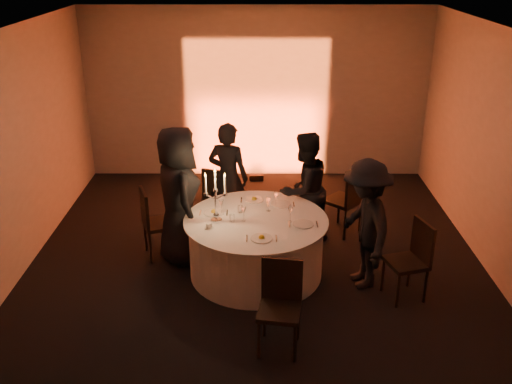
{
  "coord_description": "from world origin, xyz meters",
  "views": [
    {
      "loc": [
        0.02,
        -6.35,
        3.88
      ],
      "look_at": [
        0.0,
        0.2,
        1.05
      ],
      "focal_mm": 40.0,
      "sensor_mm": 36.0,
      "label": 1
    }
  ],
  "objects_px": {
    "guest_left": "(179,196)",
    "banquet_table": "(256,246)",
    "guest_right": "(365,224)",
    "candelabra": "(216,203)",
    "guest_back_right": "(304,189)",
    "coffee_cup": "(209,226)",
    "chair_back_right": "(348,197)",
    "guest_back_left": "(228,178)",
    "chair_back_left": "(218,193)",
    "chair_front": "(280,300)",
    "chair_left": "(154,219)",
    "chair_right": "(413,256)"
  },
  "relations": [
    {
      "from": "chair_back_right",
      "to": "guest_back_right",
      "type": "xyz_separation_m",
      "value": [
        -0.66,
        -0.27,
        0.23
      ]
    },
    {
      "from": "chair_back_left",
      "to": "chair_front",
      "type": "height_order",
      "value": "chair_front"
    },
    {
      "from": "banquet_table",
      "to": "chair_back_left",
      "type": "distance_m",
      "value": 1.54
    },
    {
      "from": "chair_back_right",
      "to": "coffee_cup",
      "type": "bearing_deg",
      "value": -10.91
    },
    {
      "from": "guest_back_left",
      "to": "guest_back_right",
      "type": "relative_size",
      "value": 1.01
    },
    {
      "from": "chair_back_right",
      "to": "candelabra",
      "type": "height_order",
      "value": "candelabra"
    },
    {
      "from": "coffee_cup",
      "to": "chair_front",
      "type": "bearing_deg",
      "value": -55.31
    },
    {
      "from": "chair_back_right",
      "to": "candelabra",
      "type": "bearing_deg",
      "value": -13.99
    },
    {
      "from": "guest_back_left",
      "to": "banquet_table",
      "type": "bearing_deg",
      "value": 125.67
    },
    {
      "from": "guest_back_right",
      "to": "coffee_cup",
      "type": "bearing_deg",
      "value": 3.97
    },
    {
      "from": "chair_front",
      "to": "candelabra",
      "type": "distance_m",
      "value": 1.63
    },
    {
      "from": "chair_left",
      "to": "chair_back_left",
      "type": "bearing_deg",
      "value": -59.55
    },
    {
      "from": "guest_back_right",
      "to": "guest_left",
      "type": "bearing_deg",
      "value": -22.0
    },
    {
      "from": "guest_left",
      "to": "candelabra",
      "type": "xyz_separation_m",
      "value": [
        0.51,
        -0.42,
        0.09
      ]
    },
    {
      "from": "guest_left",
      "to": "guest_right",
      "type": "height_order",
      "value": "guest_left"
    },
    {
      "from": "guest_back_left",
      "to": "coffee_cup",
      "type": "relative_size",
      "value": 14.91
    },
    {
      "from": "guest_right",
      "to": "coffee_cup",
      "type": "distance_m",
      "value": 1.87
    },
    {
      "from": "guest_back_right",
      "to": "chair_right",
      "type": "bearing_deg",
      "value": 93.27
    },
    {
      "from": "chair_right",
      "to": "guest_left",
      "type": "height_order",
      "value": "guest_left"
    },
    {
      "from": "guest_left",
      "to": "banquet_table",
      "type": "bearing_deg",
      "value": -131.05
    },
    {
      "from": "guest_left",
      "to": "chair_back_right",
      "type": "bearing_deg",
      "value": -92.75
    },
    {
      "from": "guest_left",
      "to": "coffee_cup",
      "type": "height_order",
      "value": "guest_left"
    },
    {
      "from": "chair_back_right",
      "to": "guest_back_right",
      "type": "distance_m",
      "value": 0.75
    },
    {
      "from": "guest_right",
      "to": "banquet_table",
      "type": "bearing_deg",
      "value": -110.34
    },
    {
      "from": "coffee_cup",
      "to": "chair_left",
      "type": "bearing_deg",
      "value": 138.8
    },
    {
      "from": "chair_back_left",
      "to": "chair_front",
      "type": "bearing_deg",
      "value": 126.24
    },
    {
      "from": "banquet_table",
      "to": "guest_left",
      "type": "relative_size",
      "value": 0.98
    },
    {
      "from": "guest_right",
      "to": "guest_left",
      "type": "bearing_deg",
      "value": -114.95
    },
    {
      "from": "chair_left",
      "to": "chair_back_right",
      "type": "height_order",
      "value": "chair_back_right"
    },
    {
      "from": "chair_left",
      "to": "chair_back_right",
      "type": "distance_m",
      "value": 2.76
    },
    {
      "from": "candelabra",
      "to": "chair_back_left",
      "type": "bearing_deg",
      "value": 93.23
    },
    {
      "from": "candelabra",
      "to": "guest_right",
      "type": "bearing_deg",
      "value": -5.89
    },
    {
      "from": "chair_right",
      "to": "coffee_cup",
      "type": "bearing_deg",
      "value": -113.25
    },
    {
      "from": "chair_right",
      "to": "guest_back_right",
      "type": "bearing_deg",
      "value": -155.8
    },
    {
      "from": "banquet_table",
      "to": "guest_right",
      "type": "bearing_deg",
      "value": -10.17
    },
    {
      "from": "chair_front",
      "to": "coffee_cup",
      "type": "bearing_deg",
      "value": 133.81
    },
    {
      "from": "chair_right",
      "to": "guest_left",
      "type": "xyz_separation_m",
      "value": [
        -2.84,
        0.89,
        0.38
      ]
    },
    {
      "from": "chair_back_right",
      "to": "guest_back_left",
      "type": "bearing_deg",
      "value": -51.39
    },
    {
      "from": "chair_front",
      "to": "chair_back_right",
      "type": "bearing_deg",
      "value": 76.44
    },
    {
      "from": "chair_left",
      "to": "coffee_cup",
      "type": "height_order",
      "value": "chair_left"
    },
    {
      "from": "chair_back_right",
      "to": "candelabra",
      "type": "relative_size",
      "value": 1.49
    },
    {
      "from": "chair_back_left",
      "to": "guest_back_left",
      "type": "distance_m",
      "value": 0.39
    },
    {
      "from": "guest_left",
      "to": "guest_right",
      "type": "xyz_separation_m",
      "value": [
        2.31,
        -0.61,
        -0.11
      ]
    },
    {
      "from": "guest_left",
      "to": "candelabra",
      "type": "relative_size",
      "value": 2.67
    },
    {
      "from": "chair_back_right",
      "to": "chair_right",
      "type": "height_order",
      "value": "chair_back_right"
    },
    {
      "from": "guest_back_left",
      "to": "chair_right",
      "type": "bearing_deg",
      "value": 159.62
    },
    {
      "from": "guest_back_right",
      "to": "guest_back_left",
      "type": "bearing_deg",
      "value": -58.98
    },
    {
      "from": "guest_back_left",
      "to": "candelabra",
      "type": "height_order",
      "value": "guest_back_left"
    },
    {
      "from": "guest_left",
      "to": "candelabra",
      "type": "bearing_deg",
      "value": -150.15
    },
    {
      "from": "chair_left",
      "to": "guest_right",
      "type": "height_order",
      "value": "guest_right"
    }
  ]
}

